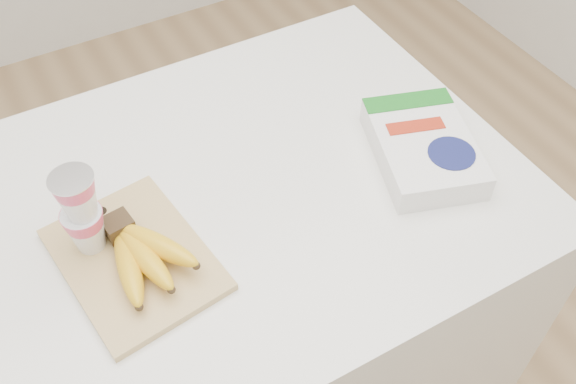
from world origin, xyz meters
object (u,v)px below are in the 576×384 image
at_px(yogurt_stack, 81,211).
at_px(cereal_box, 423,147).
at_px(bananas, 142,254).
at_px(cutting_board, 134,259).
at_px(table, 216,332).

xyz_separation_m(yogurt_stack, cereal_box, (0.63, -0.10, -0.08)).
relative_size(bananas, cereal_box, 0.65).
bearing_deg(cutting_board, yogurt_stack, 123.96).
bearing_deg(cereal_box, cutting_board, -165.69).
bearing_deg(cereal_box, bananas, -163.70).
relative_size(table, cutting_board, 4.10).
distance_m(table, cutting_board, 0.50).
distance_m(table, cereal_box, 0.67).
bearing_deg(cutting_board, bananas, -69.03).
height_order(cutting_board, cereal_box, cereal_box).
bearing_deg(yogurt_stack, bananas, -51.72).
bearing_deg(table, yogurt_stack, -177.73).
height_order(yogurt_stack, cereal_box, yogurt_stack).
bearing_deg(table, cereal_box, -13.29).
xyz_separation_m(cutting_board, cereal_box, (0.58, -0.04, 0.02)).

